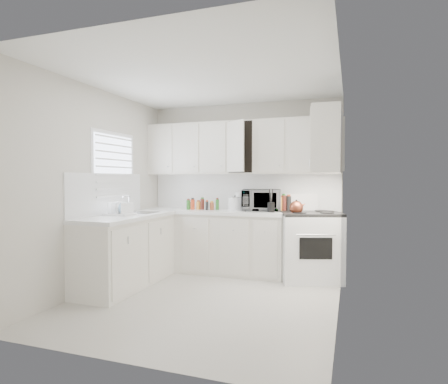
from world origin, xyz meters
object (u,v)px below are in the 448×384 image
at_px(utensil_crock, 271,200).
at_px(dish_rack, 120,208).
at_px(microwave, 261,198).
at_px(tea_kettle, 296,206).
at_px(rice_cooker, 235,203).
at_px(stove, 311,237).

relative_size(utensil_crock, dish_rack, 0.94).
bearing_deg(microwave, tea_kettle, -40.40).
bearing_deg(dish_rack, tea_kettle, 28.22).
distance_m(microwave, dish_rack, 2.06).
height_order(tea_kettle, microwave, microwave).
relative_size(tea_kettle, rice_cooker, 1.03).
distance_m(rice_cooker, utensil_crock, 0.63).
bearing_deg(microwave, rice_cooker, 169.83).
relative_size(tea_kettle, dish_rack, 0.65).
bearing_deg(dish_rack, utensil_crock, 34.80).
bearing_deg(tea_kettle, utensil_crock, 169.36).
bearing_deg(utensil_crock, microwave, 131.28).
bearing_deg(rice_cooker, utensil_crock, -26.63).
bearing_deg(microwave, utensil_crock, -60.38).
bearing_deg(stove, dish_rack, -170.79).
height_order(stove, dish_rack, stove).
bearing_deg(utensil_crock, rice_cooker, 160.64).
bearing_deg(stove, tea_kettle, -155.62).
relative_size(microwave, rice_cooker, 2.53).
distance_m(stove, rice_cooker, 1.24).
xyz_separation_m(microwave, utensil_crock, (0.19, -0.22, -0.02)).
relative_size(stove, utensil_crock, 3.61).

